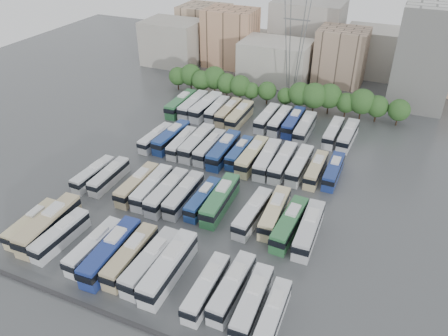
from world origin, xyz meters
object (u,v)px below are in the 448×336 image
at_px(bus_r0_s13, 273,314).
at_px(bus_r3_s13, 348,135).
at_px(bus_r1_s7, 203,199).
at_px(bus_r0_s2, 60,235).
at_px(bus_r0_s11, 232,287).
at_px(bus_r0_s1, 49,224).
at_px(bus_r0_s10, 206,287).
at_px(bus_r3_s8, 280,120).
at_px(bus_r0_s8, 169,267).
at_px(bus_r1_s5, 167,192).
at_px(bus_r2_s5, 210,147).
at_px(bus_r1_s12, 289,224).
at_px(bus_r3_s9, 293,122).
at_px(bus_r3_s0, 181,104).
at_px(bus_r3_s4, 229,112).
at_px(bus_r3_s2, 206,106).
at_px(bus_r2_s1, 156,138).
at_px(bus_r2_s11, 300,165).
at_px(apartment_tower, 424,57).
at_px(bus_r3_s7, 267,118).
at_px(bus_r0_s5, 111,251).
at_px(bus_r2_s9, 267,159).
at_px(bus_r1_s3, 137,184).
at_px(bus_r0_s6, 131,256).
at_px(bus_r0_s7, 151,261).
at_px(bus_r1_s4, 152,187).
at_px(bus_r3_s10, 305,128).
at_px(bus_r1_s0, 94,174).
at_px(bus_r2_s8, 252,156).
at_px(bus_r1_s1, 109,176).
at_px(bus_r1_s10, 253,213).
at_px(bus_r2_s3, 182,143).
at_px(bus_r3_s12, 333,132).
at_px(bus_r0_s0, 32,223).
at_px(bus_r1_s6, 184,194).
at_px(bus_r2_s12, 316,169).
at_px(bus_r2_s10, 283,162).
at_px(bus_r2_s2, 171,137).
at_px(bus_r1_s11, 275,212).
at_px(bus_r1_s8, 220,199).
at_px(bus_r3_s1, 193,105).
at_px(bus_r2_s6, 224,150).
at_px(bus_r0_s4, 94,246).
at_px(bus_r3_s3, 217,109).
at_px(bus_r0_s12, 252,302).

height_order(bus_r0_s13, bus_r3_s13, bus_r3_s13).
xyz_separation_m(bus_r1_s7, bus_r3_s13, (19.64, 34.91, 0.19)).
bearing_deg(bus_r0_s2, bus_r0_s11, 3.79).
relative_size(bus_r0_s1, bus_r0_s10, 1.18).
bearing_deg(bus_r3_s8, bus_r0_s8, -88.95).
relative_size(bus_r1_s5, bus_r2_s5, 1.03).
distance_m(bus_r1_s12, bus_r3_s9, 38.72).
height_order(bus_r3_s0, bus_r3_s4, bus_r3_s0).
bearing_deg(bus_r3_s2, bus_r2_s1, -97.90).
bearing_deg(bus_r2_s5, bus_r2_s11, 1.36).
distance_m(apartment_tower, bus_r3_s7, 43.93).
height_order(bus_r0_s2, bus_r0_s5, bus_r0_s5).
bearing_deg(bus_r2_s9, bus_r0_s11, -82.02).
xyz_separation_m(bus_r1_s3, bus_r3_s2, (-3.35, 36.89, 0.22)).
distance_m(bus_r0_s10, bus_r3_s0, 63.19).
distance_m(bus_r0_s6, bus_r1_s7, 18.10).
height_order(bus_r0_s7, bus_r1_s4, bus_r0_s7).
height_order(bus_r0_s8, bus_r2_s5, bus_r0_s8).
bearing_deg(bus_r3_s10, bus_r1_s0, -133.31).
xyz_separation_m(bus_r0_s11, bus_r2_s8, (-9.98, 34.71, 0.14)).
distance_m(bus_r1_s12, bus_r2_s8, 22.63).
height_order(bus_r1_s1, bus_r1_s10, bus_r1_s10).
height_order(bus_r1_s0, bus_r1_s1, bus_r1_s1).
bearing_deg(bus_r2_s3, bus_r0_s2, -98.26).
xyz_separation_m(bus_r3_s7, bus_r3_s12, (16.45, -1.10, -0.04)).
distance_m(bus_r0_s0, bus_r0_s7, 23.19).
height_order(bus_r1_s0, bus_r1_s6, bus_r1_s6).
height_order(bus_r0_s1, bus_r0_s6, bus_r0_s1).
bearing_deg(bus_r0_s2, bus_r1_s1, 103.11).
relative_size(bus_r2_s12, bus_r3_s4, 0.93).
bearing_deg(bus_r3_s8, bus_r0_s10, -82.14).
bearing_deg(bus_r3_s10, bus_r3_s8, 165.24).
bearing_deg(bus_r2_s10, bus_r3_s10, 89.06).
height_order(bus_r3_s0, bus_r3_s10, bus_r3_s0).
xyz_separation_m(bus_r0_s6, bus_r2_s2, (-13.16, 35.85, 0.02)).
bearing_deg(bus_r3_s0, bus_r1_s6, -61.55).
distance_m(bus_r1_s10, bus_r2_s11, 18.79).
distance_m(bus_r1_s12, bus_r3_s2, 49.45).
bearing_deg(bus_r1_s11, bus_r3_s12, 82.37).
xyz_separation_m(bus_r1_s8, bus_r2_s11, (9.82, 17.39, -0.13)).
height_order(bus_r1_s10, bus_r3_s9, bus_r3_s9).
bearing_deg(bus_r3_s1, bus_r2_s6, -48.74).
xyz_separation_m(bus_r0_s13, bus_r2_s9, (-13.33, 36.99, 0.27)).
relative_size(bus_r0_s4, bus_r0_s8, 0.86).
relative_size(bus_r0_s0, bus_r3_s2, 0.82).
height_order(bus_r3_s3, bus_r3_s7, bus_r3_s7).
distance_m(bus_r1_s7, bus_r2_s12, 24.26).
distance_m(bus_r1_s5, bus_r2_s5, 18.53).
bearing_deg(bus_r2_s1, bus_r1_s8, -31.97).
xyz_separation_m(bus_r0_s12, bus_r1_s11, (-3.26, 19.74, 0.05)).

